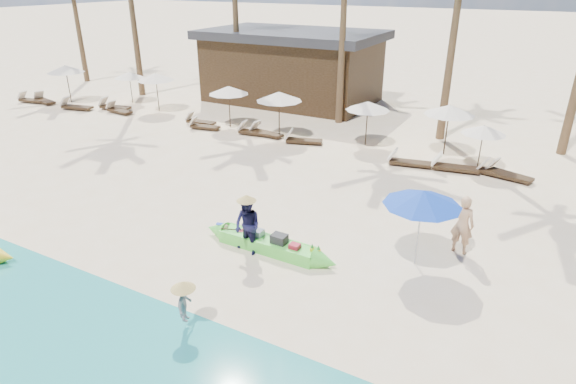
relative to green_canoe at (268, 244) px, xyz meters
The scene contains 30 objects.
ground 0.88m from the green_canoe, 100.73° to the right, with size 240.00×240.00×0.00m, color beige.
wet_sand_strip 5.84m from the green_canoe, 91.56° to the right, with size 240.00×4.50×0.01m, color tan.
green_canoe is the anchor object (origin of this frame).
tourist 5.57m from the green_canoe, 28.06° to the left, with size 0.64×0.42×1.77m, color tan.
vendor_green 0.86m from the green_canoe, 140.57° to the right, with size 0.83×0.65×1.71m, color #16153B.
vendor_yellow 3.78m from the green_canoe, 88.66° to the right, with size 0.59×0.34×0.91m, color gray.
blue_umbrella 4.54m from the green_canoe, 19.16° to the left, with size 2.07×2.07×2.23m.
resort_parasol_0 22.39m from the green_canoe, 154.79° to the left, with size 2.24×2.24×2.30m.
lounger_0_left 23.75m from the green_canoe, 159.81° to the left, with size 1.90×0.92×0.62m.
lounger_0_right 23.07m from the green_canoe, 158.37° to the left, with size 1.94×0.98×0.63m.
resort_parasol_1 20.28m from the green_canoe, 145.92° to the left, with size 1.85×1.85×1.90m.
lounger_1_left 20.19m from the green_canoe, 155.60° to the left, with size 2.03×1.03×0.66m.
lounger_1_right 18.90m from the green_canoe, 150.08° to the left, with size 2.02×0.94×0.66m.
resort_parasol_2 17.51m from the green_canoe, 142.61° to the left, with size 2.14×2.14×2.21m.
lounger_2_left 17.96m from the green_canoe, 149.90° to the left, with size 1.80×0.70×0.60m.
resort_parasol_3 13.04m from the green_canoe, 129.79° to the left, with size 2.07×2.07×2.14m.
lounger_3_left 13.71m from the green_canoe, 136.54° to the left, with size 1.72×0.65×0.57m.
lounger_3_right 12.74m from the green_canoe, 136.24° to the left, with size 1.68×0.79×0.55m.
resort_parasol_4 10.87m from the green_canoe, 117.85° to the left, with size 2.22×2.22×2.28m.
lounger_4_left 11.19m from the green_canoe, 124.59° to the left, with size 1.86×0.80×0.61m.
lounger_4_right 11.01m from the green_canoe, 121.65° to the left, with size 1.85×0.77×0.61m.
resort_parasol_5 10.61m from the green_canoe, 94.78° to the left, with size 2.03×2.03×2.09m.
lounger_5_left 9.87m from the green_canoe, 111.56° to the left, with size 1.87×1.09×0.61m.
resort_parasol_6 11.39m from the green_canoe, 76.32° to the left, with size 2.18×2.18×2.25m.
lounger_6_left 8.85m from the green_canoe, 79.51° to the left, with size 1.87×0.87×0.61m.
lounger_6_right 9.64m from the green_canoe, 69.15° to the left, with size 1.96×0.88×0.64m.
resort_parasol_7 10.84m from the green_canoe, 66.53° to the left, with size 1.79×1.79×1.84m.
lounger_7_left 10.77m from the green_canoe, 59.55° to the left, with size 1.86×1.10×0.60m.
lounger_7_right 10.55m from the green_canoe, 60.91° to the left, with size 1.80×0.84×0.59m.
pavilion_west 18.66m from the green_canoe, 116.09° to the left, with size 10.80×6.60×4.30m.
Camera 1 is at (6.48, -9.49, 7.31)m, focal length 30.00 mm.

